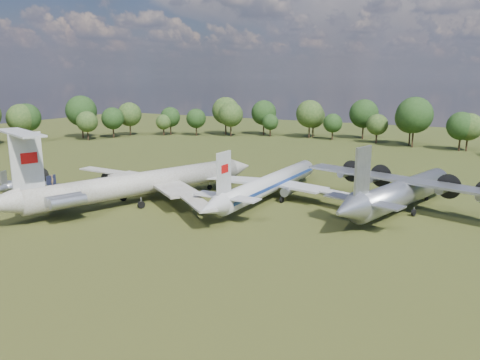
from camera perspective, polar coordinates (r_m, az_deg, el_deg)
The scene contains 7 objects.
ground at distance 79.99m, azimuth -7.31°, elevation -2.66°, with size 300.00×300.00×0.00m, color #283E14.
il62_airliner at distance 80.02m, azimuth -11.81°, elevation -0.89°, with size 41.00×53.30×5.23m, color silver, non-canonical shape.
tu104_jet at distance 80.50m, azimuth 3.74°, elevation -0.86°, with size 33.17×44.23×4.42m, color silver, non-canonical shape.
an12_transport at distance 77.27m, azimuth 19.19°, elevation -1.86°, with size 34.59×38.66×5.09m, color #ABADB3, non-canonical shape.
small_prop_west at distance 86.74m, azimuth -19.21°, elevation -1.21°, with size 12.58×17.16×2.52m, color black, non-canonical shape.
small_prop_northwest at distance 95.95m, azimuth -25.03°, elevation -0.47°, with size 11.83×16.14×2.37m, color #9A9DA2, non-canonical shape.
person_on_il62 at distance 73.52m, azimuth -21.91°, elevation 0.01°, with size 0.58×0.38×1.59m, color #8C6947.
Camera 1 is at (45.61, -62.33, 20.79)m, focal length 35.00 mm.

